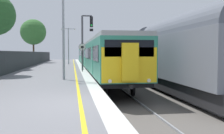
# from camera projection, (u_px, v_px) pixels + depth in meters

# --- Properties ---
(ground) EXTENTS (17.40, 110.00, 1.21)m
(ground) POSITION_uv_depth(u_px,v_px,m) (169.00, 118.00, 8.82)
(ground) COLOR slate
(commuter_train_at_platform) EXTENTS (2.83, 40.59, 3.81)m
(commuter_train_at_platform) POSITION_uv_depth(u_px,v_px,m) (94.00, 55.00, 32.11)
(commuter_train_at_platform) COLOR #2D846B
(commuter_train_at_platform) RESTS_ON ground
(freight_train_adjacent_track) EXTENTS (2.60, 25.57, 4.83)m
(freight_train_adjacent_track) POSITION_uv_depth(u_px,v_px,m) (152.00, 52.00, 22.13)
(freight_train_adjacent_track) COLOR #232326
(freight_train_adjacent_track) RESTS_ON ground
(signal_gantry) EXTENTS (1.10, 0.24, 5.10)m
(signal_gantry) POSITION_uv_depth(u_px,v_px,m) (85.00, 36.00, 24.27)
(signal_gantry) COLOR #47474C
(signal_gantry) RESTS_ON ground
(speed_limit_sign) EXTENTS (0.59, 0.08, 2.38)m
(speed_limit_sign) POSITION_uv_depth(u_px,v_px,m) (82.00, 54.00, 22.02)
(speed_limit_sign) COLOR #59595B
(speed_limit_sign) RESTS_ON ground
(platform_lamp_mid) EXTENTS (2.00, 0.20, 5.40)m
(platform_lamp_mid) POSITION_uv_depth(u_px,v_px,m) (63.00, 26.00, 15.42)
(platform_lamp_mid) COLOR #93999E
(platform_lamp_mid) RESTS_ON ground
(platform_lamp_far) EXTENTS (2.00, 0.20, 5.02)m
(platform_lamp_far) POSITION_uv_depth(u_px,v_px,m) (68.00, 43.00, 36.14)
(platform_lamp_far) COLOR #93999E
(platform_lamp_far) RESTS_ON ground
(background_tree_left) EXTENTS (4.18, 4.18, 7.10)m
(background_tree_left) POSITION_uv_depth(u_px,v_px,m) (33.00, 33.00, 42.80)
(background_tree_left) COLOR #473323
(background_tree_left) RESTS_ON ground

